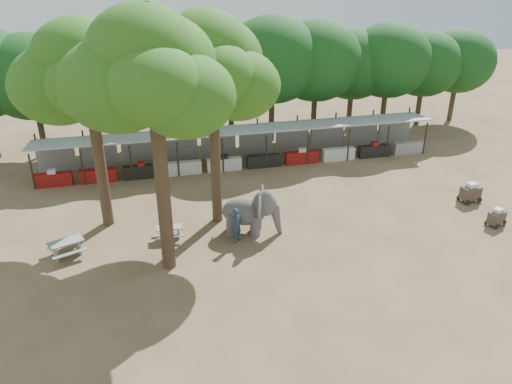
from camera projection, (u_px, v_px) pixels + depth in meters
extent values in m
plane|color=brown|center=(301.00, 273.00, 23.61)|extent=(100.00, 100.00, 0.00)
cube|color=#93949A|center=(241.00, 130.00, 34.79)|extent=(28.00, 2.99, 0.39)
cylinder|color=#2D2319|center=(51.00, 170.00, 31.59)|extent=(0.12, 0.12, 2.40)
cylinder|color=#2D2319|center=(55.00, 152.00, 33.87)|extent=(0.12, 0.12, 2.80)
cube|color=maroon|center=(53.00, 180.00, 32.13)|extent=(2.38, 0.50, 0.90)
cube|color=gray|center=(56.00, 158.00, 34.00)|extent=(2.52, 0.12, 2.00)
cylinder|color=#2D2319|center=(96.00, 166.00, 32.16)|extent=(0.12, 0.12, 2.40)
cylinder|color=#2D2319|center=(98.00, 149.00, 34.44)|extent=(0.12, 0.12, 2.80)
cube|color=maroon|center=(98.00, 176.00, 32.71)|extent=(2.38, 0.50, 0.90)
cube|color=gray|center=(99.00, 155.00, 34.57)|extent=(2.52, 0.12, 2.00)
cylinder|color=#2D2319|center=(141.00, 163.00, 32.74)|extent=(0.12, 0.12, 2.40)
cylinder|color=#2D2319|center=(139.00, 146.00, 35.02)|extent=(0.12, 0.12, 2.80)
cube|color=black|center=(142.00, 172.00, 33.28)|extent=(2.38, 0.50, 0.90)
cube|color=gray|center=(140.00, 151.00, 35.15)|extent=(2.52, 0.12, 2.00)
cylinder|color=#2D2319|center=(183.00, 159.00, 33.31)|extent=(0.12, 0.12, 2.40)
cylinder|color=#2D2319|center=(179.00, 143.00, 35.59)|extent=(0.12, 0.12, 2.80)
cube|color=silver|center=(184.00, 168.00, 33.86)|extent=(2.38, 0.50, 0.90)
cube|color=gray|center=(180.00, 148.00, 35.72)|extent=(2.52, 0.12, 2.00)
cylinder|color=#2D2319|center=(225.00, 156.00, 33.89)|extent=(0.12, 0.12, 2.40)
cylinder|color=#2D2319|center=(218.00, 140.00, 36.17)|extent=(0.12, 0.12, 2.80)
cube|color=silver|center=(224.00, 164.00, 34.43)|extent=(2.38, 0.50, 0.90)
cube|color=gray|center=(218.00, 145.00, 36.30)|extent=(2.52, 0.12, 2.00)
cylinder|color=#2D2319|center=(265.00, 152.00, 34.46)|extent=(0.12, 0.12, 2.40)
cylinder|color=#2D2319|center=(256.00, 137.00, 36.74)|extent=(0.12, 0.12, 2.80)
cube|color=black|center=(264.00, 161.00, 35.01)|extent=(2.38, 0.50, 0.90)
cube|color=gray|center=(256.00, 142.00, 36.87)|extent=(2.52, 0.12, 2.00)
cylinder|color=#2D2319|center=(303.00, 149.00, 35.04)|extent=(0.12, 0.12, 2.40)
cylinder|color=#2D2319|center=(292.00, 134.00, 37.32)|extent=(0.12, 0.12, 2.80)
cube|color=maroon|center=(302.00, 157.00, 35.58)|extent=(2.38, 0.50, 0.90)
cube|color=gray|center=(292.00, 139.00, 37.45)|extent=(2.52, 0.12, 2.00)
cylinder|color=#2D2319|center=(341.00, 146.00, 35.61)|extent=(0.12, 0.12, 2.40)
cylinder|color=#2D2319|center=(327.00, 131.00, 37.89)|extent=(0.12, 0.12, 2.80)
cube|color=silver|center=(338.00, 154.00, 36.16)|extent=(2.38, 0.50, 0.90)
cube|color=gray|center=(327.00, 136.00, 38.02)|extent=(2.52, 0.12, 2.00)
cylinder|color=#2D2319|center=(377.00, 143.00, 36.19)|extent=(0.12, 0.12, 2.40)
cylinder|color=#2D2319|center=(362.00, 128.00, 38.46)|extent=(0.12, 0.12, 2.80)
cube|color=black|center=(374.00, 151.00, 36.73)|extent=(2.38, 0.50, 0.90)
cube|color=gray|center=(361.00, 133.00, 38.60)|extent=(2.52, 0.12, 2.00)
cylinder|color=#2D2319|center=(412.00, 140.00, 36.76)|extent=(0.12, 0.12, 2.40)
cylinder|color=#2D2319|center=(395.00, 126.00, 39.04)|extent=(0.12, 0.12, 2.80)
cube|color=gray|center=(409.00, 148.00, 37.31)|extent=(2.38, 0.50, 0.90)
cube|color=gray|center=(394.00, 131.00, 39.17)|extent=(2.52, 0.12, 2.00)
cylinder|color=#332316|center=(97.00, 146.00, 25.89)|extent=(0.60, 0.60, 9.20)
cone|color=#332316|center=(84.00, 56.00, 23.89)|extent=(0.57, 0.57, 2.88)
ellipsoid|color=#1C550E|center=(59.00, 85.00, 24.47)|extent=(4.80, 4.80, 3.94)
ellipsoid|color=#1C550E|center=(114.00, 94.00, 24.39)|extent=(4.20, 4.20, 3.44)
ellipsoid|color=#1C550E|center=(92.00, 67.00, 25.24)|extent=(5.20, 5.20, 4.26)
ellipsoid|color=#1C550E|center=(86.00, 85.00, 23.22)|extent=(3.80, 3.80, 3.12)
ellipsoid|color=#1C550E|center=(78.00, 55.00, 24.00)|extent=(4.40, 4.40, 3.61)
cylinder|color=#332316|center=(161.00, 167.00, 21.87)|extent=(0.64, 0.64, 10.40)
cone|color=#332316|center=(150.00, 45.00, 19.60)|extent=(0.61, 0.61, 3.25)
ellipsoid|color=#1C550E|center=(118.00, 84.00, 20.26)|extent=(4.80, 4.80, 3.94)
ellipsoid|color=#1C550E|center=(185.00, 96.00, 20.18)|extent=(4.20, 4.20, 3.44)
ellipsoid|color=#1C550E|center=(156.00, 64.00, 21.03)|extent=(5.20, 5.20, 4.26)
ellipsoid|color=#1C550E|center=(154.00, 84.00, 19.01)|extent=(3.80, 3.80, 3.12)
ellipsoid|color=#1C550E|center=(142.00, 48.00, 19.79)|extent=(4.40, 4.40, 3.61)
cylinder|color=#332316|center=(215.00, 140.00, 26.16)|extent=(0.56, 0.56, 9.60)
cone|color=#332316|center=(211.00, 46.00, 24.07)|extent=(0.53, 0.53, 3.00)
ellipsoid|color=#1C550E|center=(183.00, 76.00, 24.67)|extent=(4.80, 4.80, 3.94)
ellipsoid|color=#1C550E|center=(238.00, 85.00, 24.59)|extent=(4.20, 4.20, 3.44)
ellipsoid|color=#1C550E|center=(212.00, 59.00, 25.44)|extent=(5.20, 5.20, 4.26)
ellipsoid|color=#1C550E|center=(216.00, 75.00, 23.43)|extent=(3.80, 3.80, 3.12)
ellipsoid|color=#1C550E|center=(204.00, 46.00, 24.20)|extent=(4.40, 4.40, 3.61)
cylinder|color=#332316|center=(1.00, 133.00, 36.03)|extent=(0.44, 0.44, 3.74)
cylinder|color=#332316|center=(50.00, 130.00, 36.71)|extent=(0.44, 0.44, 3.74)
ellipsoid|color=#0E3812|center=(41.00, 80.00, 35.12)|extent=(6.46, 5.95, 5.61)
cylinder|color=#332316|center=(97.00, 126.00, 37.40)|extent=(0.44, 0.44, 3.74)
ellipsoid|color=#0E3812|center=(90.00, 78.00, 35.80)|extent=(6.46, 5.95, 5.61)
cylinder|color=#332316|center=(142.00, 123.00, 38.08)|extent=(0.44, 0.44, 3.74)
ellipsoid|color=#0E3812|center=(137.00, 75.00, 36.49)|extent=(6.46, 5.95, 5.61)
cylinder|color=#332316|center=(186.00, 120.00, 38.76)|extent=(0.44, 0.44, 3.74)
ellipsoid|color=#0E3812|center=(183.00, 73.00, 37.17)|extent=(6.46, 5.95, 5.61)
cylinder|color=#332316|center=(228.00, 117.00, 39.45)|extent=(0.44, 0.44, 3.74)
ellipsoid|color=#0E3812|center=(227.00, 71.00, 37.86)|extent=(6.46, 5.95, 5.61)
cylinder|color=#332316|center=(269.00, 115.00, 40.13)|extent=(0.44, 0.44, 3.74)
ellipsoid|color=#0E3812|center=(269.00, 69.00, 38.54)|extent=(6.46, 5.95, 5.61)
cylinder|color=#332316|center=(308.00, 112.00, 40.82)|extent=(0.44, 0.44, 3.74)
ellipsoid|color=#0E3812|center=(310.00, 67.00, 39.23)|extent=(6.46, 5.95, 5.61)
cylinder|color=#332316|center=(346.00, 109.00, 41.50)|extent=(0.44, 0.44, 3.74)
ellipsoid|color=#0E3812|center=(350.00, 65.00, 39.91)|extent=(6.46, 5.95, 5.61)
cylinder|color=#332316|center=(383.00, 107.00, 42.18)|extent=(0.44, 0.44, 3.74)
ellipsoid|color=#0E3812|center=(388.00, 63.00, 40.59)|extent=(6.46, 5.95, 5.61)
cylinder|color=#332316|center=(419.00, 104.00, 42.87)|extent=(0.44, 0.44, 3.74)
ellipsoid|color=#0E3812|center=(425.00, 61.00, 41.28)|extent=(6.46, 5.95, 5.61)
cylinder|color=#332316|center=(453.00, 102.00, 43.55)|extent=(0.44, 0.44, 3.74)
ellipsoid|color=#0E3812|center=(461.00, 59.00, 41.96)|extent=(6.46, 5.95, 5.61)
ellipsoid|color=#474444|center=(244.00, 211.00, 26.55)|extent=(2.66, 2.07, 1.51)
cylinder|color=#474444|center=(231.00, 224.00, 26.55)|extent=(0.69, 0.69, 1.27)
cylinder|color=#474444|center=(233.00, 217.00, 27.19)|extent=(0.69, 0.69, 1.27)
cylinder|color=#474444|center=(255.00, 225.00, 26.42)|extent=(0.69, 0.69, 1.27)
cylinder|color=#474444|center=(257.00, 219.00, 27.06)|extent=(0.69, 0.69, 1.27)
ellipsoid|color=#474444|center=(265.00, 204.00, 26.20)|extent=(1.57, 1.42, 1.40)
ellipsoid|color=#474444|center=(259.00, 209.00, 25.60)|extent=(0.59, 1.16, 1.44)
ellipsoid|color=#474444|center=(262.00, 197.00, 26.82)|extent=(0.59, 1.16, 1.44)
cone|color=#474444|center=(277.00, 220.00, 26.56)|extent=(0.74, 0.74, 1.59)
imported|color=#26384C|center=(237.00, 225.00, 25.72)|extent=(0.81, 0.82, 1.93)
cube|color=gray|center=(65.00, 242.00, 24.57)|extent=(1.84, 1.34, 0.07)
cube|color=gray|center=(55.00, 253.00, 24.46)|extent=(0.35, 0.66, 0.78)
cube|color=gray|center=(78.00, 246.00, 25.03)|extent=(0.35, 0.66, 0.78)
cube|color=gray|center=(70.00, 253.00, 24.26)|extent=(1.66, 0.87, 0.06)
cube|color=gray|center=(63.00, 242.00, 25.17)|extent=(1.66, 0.87, 0.06)
cube|color=gray|center=(169.00, 227.00, 26.16)|extent=(1.37, 0.64, 0.05)
cube|color=gray|center=(161.00, 234.00, 26.22)|extent=(0.09, 0.55, 0.64)
cube|color=gray|center=(178.00, 232.00, 26.40)|extent=(0.09, 0.55, 0.64)
cube|color=gray|center=(170.00, 237.00, 25.84)|extent=(1.37, 0.23, 0.05)
cube|color=gray|center=(169.00, 227.00, 26.72)|extent=(1.37, 0.23, 0.05)
cube|color=#372C25|center=(497.00, 217.00, 27.52)|extent=(1.10, 0.88, 0.67)
cylinder|color=black|center=(497.00, 227.00, 27.24)|extent=(0.29, 0.16, 0.29)
cylinder|color=black|center=(505.00, 223.00, 27.62)|extent=(0.29, 0.16, 0.29)
cylinder|color=black|center=(486.00, 222.00, 27.71)|extent=(0.29, 0.16, 0.29)
cylinder|color=black|center=(494.00, 218.00, 28.09)|extent=(0.29, 0.16, 0.29)
cube|color=silver|center=(498.00, 210.00, 27.33)|extent=(0.58, 0.53, 0.24)
cube|color=#372C25|center=(470.00, 193.00, 30.08)|extent=(1.21, 0.81, 0.79)
cylinder|color=black|center=(467.00, 203.00, 29.80)|extent=(0.35, 0.11, 0.34)
cylinder|color=black|center=(480.00, 200.00, 30.08)|extent=(0.35, 0.11, 0.34)
cylinder|color=black|center=(459.00, 197.00, 30.43)|extent=(0.35, 0.11, 0.34)
cylinder|color=black|center=(471.00, 195.00, 30.71)|extent=(0.35, 0.11, 0.34)
cube|color=silver|center=(472.00, 185.00, 29.86)|extent=(0.62, 0.52, 0.28)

